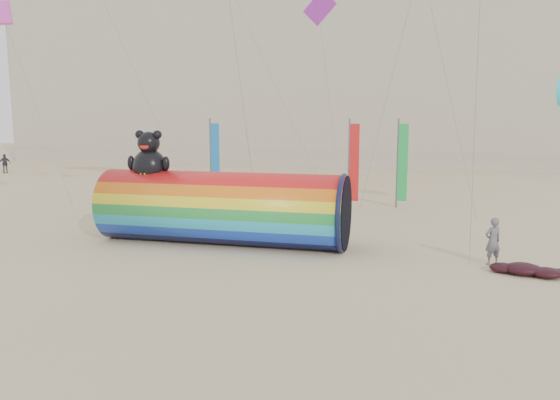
% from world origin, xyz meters
% --- Properties ---
extents(ground, '(160.00, 160.00, 0.00)m').
position_xyz_m(ground, '(0.00, 0.00, 0.00)').
color(ground, '#CCB58C').
rests_on(ground, ground).
extents(hotel_building, '(60.40, 15.40, 20.60)m').
position_xyz_m(hotel_building, '(-12.00, 45.95, 10.31)').
color(hotel_building, '#B7AD99').
rests_on(hotel_building, ground).
extents(windsock_assembly, '(10.40, 3.17, 4.80)m').
position_xyz_m(windsock_assembly, '(-2.77, 4.42, 1.59)').
color(windsock_assembly, red).
rests_on(windsock_assembly, ground).
extents(kite_handler, '(0.75, 0.67, 1.72)m').
position_xyz_m(kite_handler, '(7.81, 3.69, 0.86)').
color(kite_handler, '#5B5E63').
rests_on(kite_handler, ground).
extents(fabric_bundle, '(2.62, 1.35, 0.41)m').
position_xyz_m(fabric_bundle, '(8.87, 2.64, 0.17)').
color(fabric_bundle, '#390A14').
rests_on(fabric_bundle, ground).
extents(festival_banners, '(12.10, 0.85, 5.20)m').
position_xyz_m(festival_banners, '(-0.64, 15.34, 2.64)').
color(festival_banners, '#59595E').
rests_on(festival_banners, ground).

